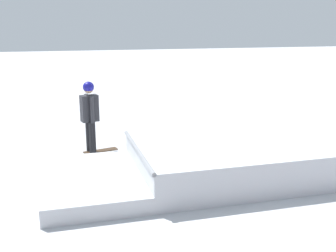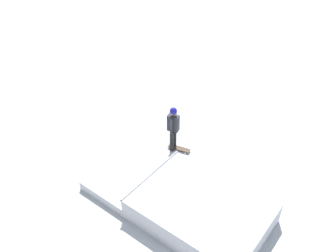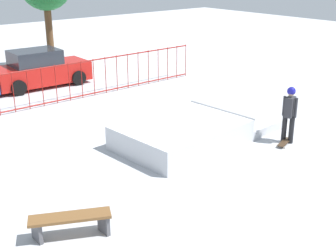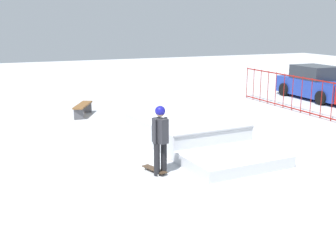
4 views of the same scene
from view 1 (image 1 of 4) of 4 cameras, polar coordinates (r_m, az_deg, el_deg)
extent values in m
plane|color=#B7BABF|center=(8.93, 7.57, -6.44)|extent=(60.00, 60.00, 0.00)
cube|color=silver|center=(8.76, 7.74, -4.44)|extent=(3.77, 2.83, 0.70)
cube|color=silver|center=(8.22, -10.10, -7.37)|extent=(1.97, 2.71, 0.30)
cylinder|color=gray|center=(8.14, -3.95, -3.25)|extent=(0.25, 2.60, 0.08)
cylinder|color=black|center=(10.16, -10.32, -1.49)|extent=(0.15, 0.15, 0.82)
cylinder|color=black|center=(9.96, -9.89, -1.80)|extent=(0.15, 0.15, 0.82)
cube|color=#2D2D33|center=(9.88, -10.29, 2.31)|extent=(0.43, 0.33, 0.60)
cylinder|color=#2D2D33|center=(10.04, -10.63, 2.49)|extent=(0.09, 0.09, 0.60)
cylinder|color=#2D2D33|center=(9.72, -9.95, 2.12)|extent=(0.09, 0.09, 0.60)
sphere|color=tan|center=(9.79, -10.41, 4.88)|extent=(0.22, 0.22, 0.22)
sphere|color=navy|center=(9.79, -10.42, 5.05)|extent=(0.25, 0.25, 0.25)
cube|color=#3F2D1E|center=(10.23, -8.85, -3.23)|extent=(0.82, 0.43, 0.02)
cylinder|color=silver|center=(10.44, -7.61, -3.11)|extent=(0.06, 0.05, 0.06)
cylinder|color=silver|center=(10.24, -7.14, -3.46)|extent=(0.06, 0.05, 0.06)
cylinder|color=silver|center=(10.27, -10.53, -3.55)|extent=(0.06, 0.05, 0.06)
cylinder|color=silver|center=(10.06, -10.11, -3.92)|extent=(0.06, 0.05, 0.06)
camera|label=2|loc=(8.43, 70.43, 42.29)|focal=38.23mm
camera|label=3|loc=(20.61, 22.71, 19.25)|focal=48.92mm
camera|label=4|loc=(16.19, -47.05, 11.84)|focal=45.88mm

